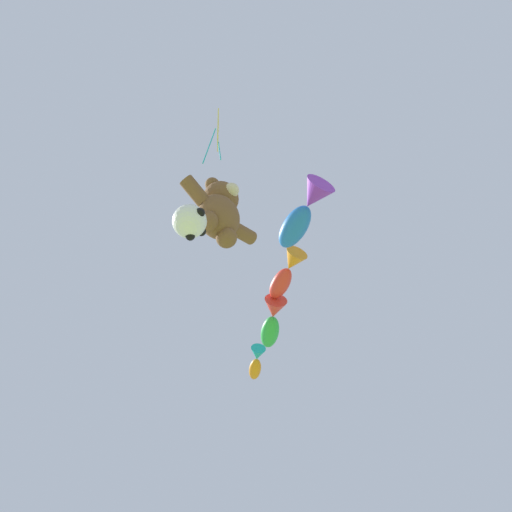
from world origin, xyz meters
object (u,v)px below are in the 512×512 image
fish_kite_emerald (272,320)px  diamond_kite (217,133)px  fish_kite_tangerine (256,362)px  fish_kite_cobalt (304,211)px  fish_kite_crimson (286,272)px  soccer_ball_kite (190,222)px  teddy_bear_kite (220,211)px

fish_kite_emerald → diamond_kite: diamond_kite is taller
fish_kite_emerald → fish_kite_tangerine: size_ratio=1.37×
fish_kite_cobalt → fish_kite_tangerine: fish_kite_tangerine is taller
fish_kite_tangerine → fish_kite_crimson: bearing=-122.3°
fish_kite_crimson → fish_kite_emerald: bearing=57.7°
soccer_ball_kite → fish_kite_crimson: bearing=14.5°
fish_kite_tangerine → diamond_kite: (-6.80, -5.04, 0.68)m
fish_kite_tangerine → fish_kite_cobalt: bearing=-123.2°
teddy_bear_kite → soccer_ball_kite: (-0.79, -0.04, -1.71)m
fish_kite_crimson → fish_kite_tangerine: 4.23m
fish_kite_crimson → fish_kite_tangerine: fish_kite_tangerine is taller
fish_kite_crimson → diamond_kite: diamond_kite is taller
fish_kite_crimson → fish_kite_emerald: 1.91m
fish_kite_cobalt → fish_kite_emerald: 4.30m
fish_kite_crimson → soccer_ball_kite: bearing=-165.5°
teddy_bear_kite → fish_kite_tangerine: size_ratio=1.68×
soccer_ball_kite → fish_kite_cobalt: fish_kite_cobalt is taller
soccer_ball_kite → fish_kite_crimson: 6.59m
teddy_bear_kite → fish_kite_cobalt: 3.62m
soccer_ball_kite → fish_kite_crimson: (4.69, 1.21, 4.47)m
fish_kite_cobalt → teddy_bear_kite: bearing=162.6°
soccer_ball_kite → diamond_kite: 5.52m
fish_kite_cobalt → fish_kite_emerald: fish_kite_emerald is taller
teddy_bear_kite → fish_kite_crimson: fish_kite_crimson is taller
teddy_bear_kite → fish_kite_emerald: bearing=29.6°
fish_kite_cobalt → fish_kite_tangerine: size_ratio=1.71×
fish_kite_emerald → diamond_kite: 6.47m
fish_kite_tangerine → diamond_kite: size_ratio=0.44×
fish_kite_cobalt → diamond_kite: bearing=171.2°
soccer_ball_kite → fish_kite_emerald: size_ratio=0.42×
teddy_bear_kite → fish_kite_cobalt: bearing=-17.4°
teddy_bear_kite → fish_kite_crimson: 4.92m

